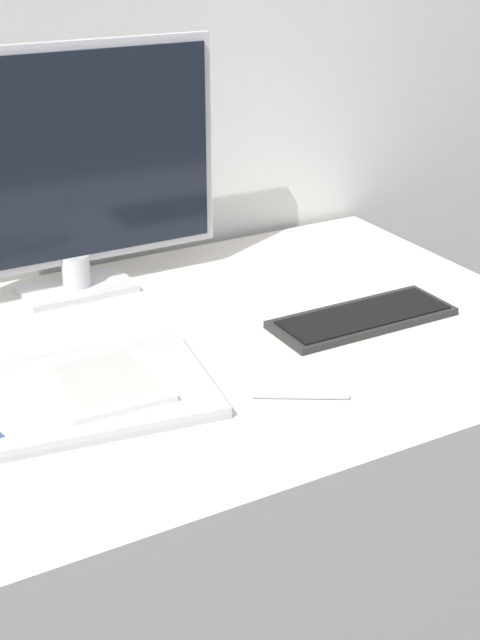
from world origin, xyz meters
name	(u,v)px	position (x,y,z in m)	size (l,w,h in m)	color
wall_back	(50,21)	(0.00, 0.58, 1.20)	(3.60, 0.05, 2.40)	silver
desk	(174,548)	(0.00, 0.14, 0.38)	(1.28, 0.79, 0.76)	silver
monitor	(67,168)	(-0.04, 0.43, 0.98)	(0.54, 0.11, 0.43)	silver
keyboard	(363,318)	(0.33, 0.08, 0.77)	(0.31, 0.12, 0.01)	#282828
laptop	(95,391)	(-0.15, 0.06, 0.77)	(0.35, 0.29, 0.02)	#BCBCC1
ereader	(104,380)	(-0.13, 0.06, 0.78)	(0.15, 0.19, 0.01)	white
pen	(301,396)	(0.10, -0.09, 0.76)	(0.12, 0.08, 0.01)	silver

